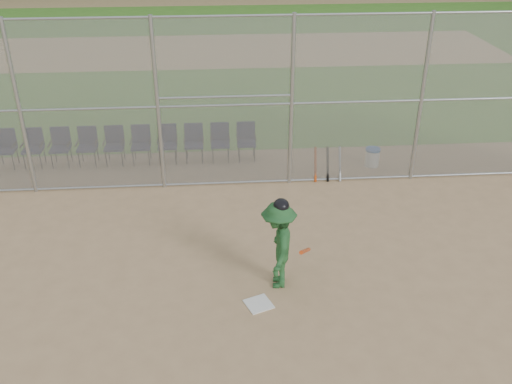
{
  "coord_description": "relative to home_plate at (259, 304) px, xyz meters",
  "views": [
    {
      "loc": [
        -0.74,
        -7.2,
        6.27
      ],
      "look_at": [
        0.0,
        2.5,
        1.1
      ],
      "focal_mm": 40.0,
      "sensor_mm": 36.0,
      "label": 1
    }
  ],
  "objects": [
    {
      "name": "chair_5",
      "position": [
        -2.55,
        5.95,
        0.47
      ],
      "size": [
        0.54,
        0.52,
        0.96
      ],
      "primitive_type": null,
      "color": "black",
      "rests_on": "ground"
    },
    {
      "name": "chair_7",
      "position": [
        -1.2,
        5.95,
        0.47
      ],
      "size": [
        0.54,
        0.52,
        0.96
      ],
      "primitive_type": null,
      "color": "black",
      "rests_on": "ground"
    },
    {
      "name": "chair_8",
      "position": [
        -0.52,
        5.95,
        0.47
      ],
      "size": [
        0.54,
        0.52,
        0.96
      ],
      "primitive_type": null,
      "color": "black",
      "rests_on": "ground"
    },
    {
      "name": "dirt_patch_far",
      "position": [
        0.11,
        17.53,
        -0.0
      ],
      "size": [
        24.0,
        24.0,
        0.0
      ],
      "primitive_type": "plane",
      "color": "tan",
      "rests_on": "ground"
    },
    {
      "name": "chair_3",
      "position": [
        -3.9,
        5.95,
        0.47
      ],
      "size": [
        0.54,
        0.52,
        0.96
      ],
      "primitive_type": null,
      "color": "black",
      "rests_on": "ground"
    },
    {
      "name": "chair_9",
      "position": [
        0.16,
        5.95,
        0.47
      ],
      "size": [
        0.54,
        0.52,
        0.96
      ],
      "primitive_type": null,
      "color": "black",
      "rests_on": "ground"
    },
    {
      "name": "batter_at_plate",
      "position": [
        0.39,
        0.56,
        0.83
      ],
      "size": [
        0.93,
        1.34,
        1.73
      ],
      "color": "#215226",
      "rests_on": "ground"
    },
    {
      "name": "chair_2",
      "position": [
        -4.58,
        5.95,
        0.47
      ],
      "size": [
        0.54,
        0.52,
        0.96
      ],
      "primitive_type": null,
      "color": "black",
      "rests_on": "ground"
    },
    {
      "name": "chair_6",
      "position": [
        -1.87,
        5.95,
        0.47
      ],
      "size": [
        0.54,
        0.52,
        0.96
      ],
      "primitive_type": null,
      "color": "black",
      "rests_on": "ground"
    },
    {
      "name": "backstop_fence",
      "position": [
        0.11,
        4.53,
        2.06
      ],
      "size": [
        16.09,
        0.09,
        4.0
      ],
      "color": "gray",
      "rests_on": "ground"
    },
    {
      "name": "water_cooler",
      "position": [
        3.34,
        5.32,
        0.23
      ],
      "size": [
        0.38,
        0.38,
        0.48
      ],
      "color": "white",
      "rests_on": "ground"
    },
    {
      "name": "spare_bats",
      "position": [
        2.05,
        4.63,
        0.4
      ],
      "size": [
        0.66,
        0.37,
        0.83
      ],
      "color": "#D84C14",
      "rests_on": "ground"
    },
    {
      "name": "grass_strip",
      "position": [
        0.11,
        17.53,
        -0.0
      ],
      "size": [
        100.0,
        100.0,
        0.0
      ],
      "primitive_type": "plane",
      "color": "#396D20",
      "rests_on": "ground"
    },
    {
      "name": "chair_0",
      "position": [
        -5.94,
        5.95,
        0.47
      ],
      "size": [
        0.54,
        0.52,
        0.96
      ],
      "primitive_type": null,
      "color": "black",
      "rests_on": "ground"
    },
    {
      "name": "ground",
      "position": [
        0.11,
        -0.47,
        -0.01
      ],
      "size": [
        100.0,
        100.0,
        0.0
      ],
      "primitive_type": "plane",
      "color": "tan",
      "rests_on": "ground"
    },
    {
      "name": "home_plate",
      "position": [
        0.0,
        0.0,
        0.0
      ],
      "size": [
        0.55,
        0.55,
        0.02
      ],
      "primitive_type": "cube",
      "rotation": [
        0.0,
        0.0,
        0.38
      ],
      "color": "silver",
      "rests_on": "ground"
    },
    {
      "name": "chair_1",
      "position": [
        -5.26,
        5.95,
        0.47
      ],
      "size": [
        0.54,
        0.52,
        0.96
      ],
      "primitive_type": null,
      "color": "black",
      "rests_on": "ground"
    },
    {
      "name": "chair_4",
      "position": [
        -3.23,
        5.95,
        0.47
      ],
      "size": [
        0.54,
        0.52,
        0.96
      ],
      "primitive_type": null,
      "color": "black",
      "rests_on": "ground"
    }
  ]
}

